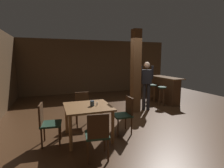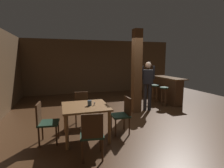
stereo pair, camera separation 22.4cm
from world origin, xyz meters
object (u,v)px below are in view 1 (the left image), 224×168
chair_west (47,122)px  napkin_cup (92,103)px  chair_north (83,107)px  standing_person (147,82)px  chair_east (125,113)px  dining_table (88,111)px  salt_shaker (97,104)px  bar_stool_mid (153,89)px  bar_stool_near (162,92)px  chair_south (97,133)px  bar_counter (164,89)px

chair_west → napkin_cup: bearing=-1.8°
chair_north → standing_person: (2.39, 0.64, 0.50)m
chair_east → dining_table: bearing=180.0°
salt_shaker → bar_stool_mid: 4.01m
chair_west → bar_stool_near: bearing=23.6°
chair_south → salt_shaker: 0.98m
napkin_cup → salt_shaker: 0.12m
chair_east → standing_person: 2.21m
chair_south → chair_north: same height
standing_person → napkin_cup: bearing=-145.9°
chair_west → chair_east: (1.81, 0.01, 0.00)m
chair_south → chair_east: same height
dining_table → bar_stool_near: bearing=28.8°
chair_west → salt_shaker: chair_west is taller
chair_south → bar_stool_near: bearing=39.7°
dining_table → chair_south: size_ratio=1.16×
standing_person → bar_counter: bearing=32.5°
chair_west → chair_north: size_ratio=1.00×
standing_person → bar_stool_near: 1.00m
bar_stool_mid → salt_shaker: bearing=-140.7°
salt_shaker → standing_person: size_ratio=0.04×
chair_south → bar_stool_mid: size_ratio=1.20×
napkin_cup → bar_stool_mid: (3.22, 2.54, -0.27)m
chair_south → chair_west: bearing=132.7°
salt_shaker → bar_stool_near: 3.59m
chair_north → bar_counter: 4.06m
chair_west → bar_counter: bar_counter is taller
bar_counter → bar_stool_mid: (-0.49, 0.08, 0.03)m
dining_table → bar_stool_near: 3.75m
chair_north → chair_west: bearing=-135.1°
chair_north → bar_stool_near: size_ratio=1.18×
chair_west → dining_table: bearing=0.6°
chair_west → napkin_cup: size_ratio=7.47×
bar_stool_mid → bar_stool_near: bearing=-92.0°
chair_west → bar_counter: (4.68, 2.43, 0.03)m
chair_south → chair_east: 1.33m
chair_west → chair_north: (0.91, 0.91, 0.00)m
napkin_cup → standing_person: size_ratio=0.07×
bar_stool_mid → dining_table: bearing=-142.9°
chair_north → salt_shaker: (0.18, -0.94, 0.30)m
napkin_cup → chair_east: bearing=2.8°
dining_table → chair_east: chair_east is taller
standing_person → bar_stool_near: bearing=17.2°
chair_south → bar_counter: 5.09m
dining_table → bar_counter: 4.51m
chair_south → standing_person: (2.45, 2.48, 0.50)m
dining_table → chair_south: chair_south is taller
bar_stool_near → chair_west: bearing=-156.4°
bar_stool_mid → bar_counter: bearing=-9.5°
chair_east → standing_person: standing_person is taller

